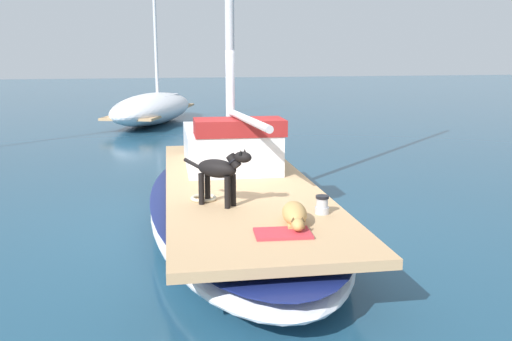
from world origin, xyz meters
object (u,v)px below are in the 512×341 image
at_px(dog_tan, 295,215).
at_px(coiled_rope, 204,198).
at_px(dog_black, 220,171).
at_px(deck_winch, 322,205).
at_px(deck_towel, 283,233).
at_px(moored_boat_far_astern, 153,107).
at_px(sailboat_main, 238,203).

height_order(dog_tan, coiled_rope, dog_tan).
xyz_separation_m(dog_black, deck_winch, (1.04, -0.64, -0.32)).
bearing_deg(coiled_rope, deck_winch, -38.40).
bearing_deg(deck_winch, deck_towel, -137.36).
bearing_deg(deck_winch, moored_boat_far_astern, 93.03).
bearing_deg(moored_boat_far_astern, deck_towel, -89.48).
height_order(dog_black, deck_winch, dog_black).
distance_m(dog_black, dog_tan, 1.16).
distance_m(sailboat_main, deck_towel, 2.51).
bearing_deg(dog_black, deck_towel, -72.70).
bearing_deg(deck_winch, sailboat_main, 105.98).
relative_size(dog_tan, coiled_rope, 2.91).
bearing_deg(dog_tan, deck_winch, 35.02).
xyz_separation_m(sailboat_main, moored_boat_far_astern, (-0.26, 13.13, 0.24)).
relative_size(deck_towel, moored_boat_far_astern, 0.08).
relative_size(dog_tan, deck_towel, 1.68).
relative_size(deck_winch, moored_boat_far_astern, 0.03).
height_order(deck_winch, moored_boat_far_astern, moored_boat_far_astern).
distance_m(sailboat_main, moored_boat_far_astern, 13.14).
bearing_deg(dog_tan, dog_black, 123.26).
xyz_separation_m(sailboat_main, dog_tan, (0.11, -2.18, 0.43)).
height_order(coiled_rope, moored_boat_far_astern, moored_boat_far_astern).
height_order(deck_winch, deck_towel, deck_winch).
distance_m(sailboat_main, dog_tan, 2.23).
relative_size(sailboat_main, deck_towel, 13.29).
bearing_deg(sailboat_main, deck_winch, -74.02).
bearing_deg(sailboat_main, moored_boat_far_astern, 91.12).
bearing_deg(moored_boat_far_astern, coiled_rope, -91.63).
xyz_separation_m(coiled_rope, moored_boat_far_astern, (0.40, 14.07, -0.10)).
bearing_deg(coiled_rope, dog_black, -63.42).
distance_m(dog_tan, moored_boat_far_astern, 15.32).
height_order(coiled_rope, deck_towel, coiled_rope).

